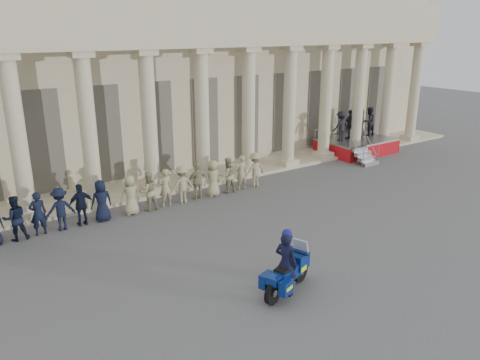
# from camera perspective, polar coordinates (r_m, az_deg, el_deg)

# --- Properties ---
(ground) EXTENTS (90.00, 90.00, 0.00)m
(ground) POSITION_cam_1_polar(r_m,az_deg,el_deg) (15.65, 6.46, -9.08)
(ground) COLOR #4E4E51
(ground) RESTS_ON ground
(building) EXTENTS (40.00, 12.50, 9.00)m
(building) POSITION_cam_1_polar(r_m,az_deg,el_deg) (26.94, -14.57, 11.96)
(building) COLOR #BCAE8D
(building) RESTS_ON ground
(officer_rank) EXTENTS (17.53, 0.62, 1.63)m
(officer_rank) POSITION_cam_1_polar(r_m,az_deg,el_deg) (18.41, -19.62, -3.04)
(officer_rank) COLOR black
(officer_rank) RESTS_ON ground
(reviewing_stand) EXTENTS (4.21, 4.05, 2.58)m
(reviewing_stand) POSITION_cam_1_polar(r_m,az_deg,el_deg) (28.61, 13.92, 5.93)
(reviewing_stand) COLOR gray
(reviewing_stand) RESTS_ON ground
(motorcycle) EXTENTS (2.07, 1.18, 1.38)m
(motorcycle) POSITION_cam_1_polar(r_m,az_deg,el_deg) (13.37, 5.84, -11.18)
(motorcycle) COLOR black
(motorcycle) RESTS_ON ground
(rider) EXTENTS (0.64, 0.79, 1.96)m
(rider) POSITION_cam_1_polar(r_m,az_deg,el_deg) (13.11, 5.63, -9.96)
(rider) COLOR black
(rider) RESTS_ON ground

